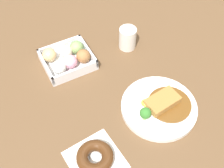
# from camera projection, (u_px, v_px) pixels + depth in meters

# --- Properties ---
(ground_plane) EXTENTS (1.60, 1.60, 0.00)m
(ground_plane) POSITION_uv_depth(u_px,v_px,m) (129.00, 86.00, 0.96)
(ground_plane) COLOR brown
(curry_plate) EXTENTS (0.24, 0.24, 0.07)m
(curry_plate) POSITION_uv_depth(u_px,v_px,m) (159.00, 106.00, 0.89)
(curry_plate) COLOR white
(curry_plate) RESTS_ON ground_plane
(donut_box) EXTENTS (0.17, 0.16, 0.06)m
(donut_box) POSITION_uv_depth(u_px,v_px,m) (68.00, 58.00, 1.01)
(donut_box) COLOR white
(donut_box) RESTS_ON ground_plane
(chocolate_ring_donut) EXTENTS (0.16, 0.16, 0.04)m
(chocolate_ring_donut) POSITION_uv_depth(u_px,v_px,m) (95.00, 157.00, 0.78)
(chocolate_ring_donut) COLOR white
(chocolate_ring_donut) RESTS_ON ground_plane
(coffee_mug) EXTENTS (0.06, 0.06, 0.08)m
(coffee_mug) POSITION_uv_depth(u_px,v_px,m) (128.00, 38.00, 1.05)
(coffee_mug) COLOR silver
(coffee_mug) RESTS_ON ground_plane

